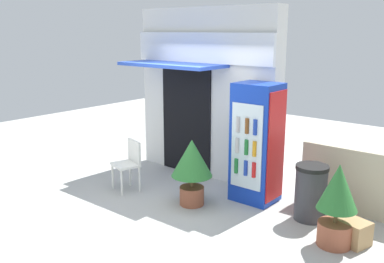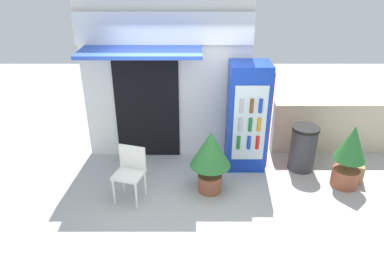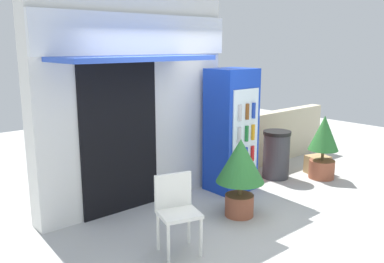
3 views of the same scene
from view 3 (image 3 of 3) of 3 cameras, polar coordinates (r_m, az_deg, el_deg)
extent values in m
plane|color=#B2B2AD|center=(5.32, 5.38, -13.52)|extent=(16.00, 16.00, 0.00)
cube|color=silver|center=(5.87, -8.12, 4.87)|extent=(3.00, 0.34, 3.14)
cube|color=white|center=(5.65, -7.18, 13.30)|extent=(3.00, 0.08, 0.53)
cube|color=blue|center=(5.13, -8.07, 10.08)|extent=(1.97, 0.84, 0.06)
cube|color=black|center=(5.61, -10.00, -1.03)|extent=(1.17, 0.03, 2.08)
cube|color=#1438B2|center=(6.46, 5.45, 0.16)|extent=(0.68, 0.58, 1.93)
cube|color=silver|center=(6.26, 7.44, -0.26)|extent=(0.55, 0.02, 1.35)
cube|color=red|center=(6.71, 7.52, 0.57)|extent=(0.02, 0.52, 1.74)
cylinder|color=#196B2D|center=(6.21, 6.44, -3.56)|extent=(0.06, 0.06, 0.24)
cylinder|color=#1938A5|center=(6.33, 7.53, -3.27)|extent=(0.06, 0.06, 0.24)
cylinder|color=red|center=(6.44, 8.41, -3.03)|extent=(0.06, 0.06, 0.24)
cylinder|color=#B2B2B7|center=(6.13, 6.57, -0.50)|extent=(0.06, 0.06, 0.24)
cylinder|color=#196B2D|center=(6.25, 7.62, -0.28)|extent=(0.06, 0.06, 0.24)
cylinder|color=orange|center=(6.36, 8.48, -0.09)|extent=(0.06, 0.06, 0.24)
cylinder|color=#B2B2B7|center=(6.07, 6.67, 2.62)|extent=(0.06, 0.06, 0.24)
cylinder|color=brown|center=(6.19, 7.70, 2.78)|extent=(0.06, 0.06, 0.24)
cylinder|color=#1938A5|center=(6.30, 8.58, 2.91)|extent=(0.06, 0.06, 0.24)
cylinder|color=white|center=(4.48, -3.30, -15.44)|extent=(0.04, 0.04, 0.45)
cylinder|color=white|center=(4.61, 1.26, -14.57)|extent=(0.04, 0.04, 0.45)
cylinder|color=white|center=(4.76, -4.76, -13.71)|extent=(0.04, 0.04, 0.45)
cylinder|color=white|center=(4.89, -0.45, -12.97)|extent=(0.04, 0.04, 0.45)
cube|color=white|center=(4.58, -1.82, -11.42)|extent=(0.53, 0.50, 0.04)
cube|color=white|center=(4.65, -2.66, -8.18)|extent=(0.43, 0.17, 0.39)
cylinder|color=#995138|center=(5.69, 6.61, -10.16)|extent=(0.39, 0.39, 0.30)
cylinder|color=brown|center=(5.60, 6.67, -7.86)|extent=(0.05, 0.05, 0.19)
cone|color=#2D7533|center=(5.48, 6.77, -4.04)|extent=(0.65, 0.65, 0.59)
cylinder|color=#995138|center=(7.51, 17.63, -5.01)|extent=(0.44, 0.44, 0.32)
cylinder|color=brown|center=(7.44, 17.75, -3.15)|extent=(0.05, 0.05, 0.19)
cone|color=#2D7533|center=(7.35, 17.94, -0.18)|extent=(0.51, 0.51, 0.60)
cylinder|color=#38383D|center=(7.27, 11.65, -3.39)|extent=(0.46, 0.46, 0.77)
cylinder|color=black|center=(7.17, 11.79, -0.18)|extent=(0.48, 0.48, 0.06)
cube|color=beige|center=(8.34, 11.89, -0.58)|extent=(2.67, 0.22, 1.01)
cube|color=tan|center=(7.76, 17.09, -4.43)|extent=(0.45, 0.42, 0.32)
camera|label=1|loc=(8.13, 60.04, 9.31)|focal=39.81mm
camera|label=2|loc=(4.07, 73.92, 20.97)|focal=33.48mm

